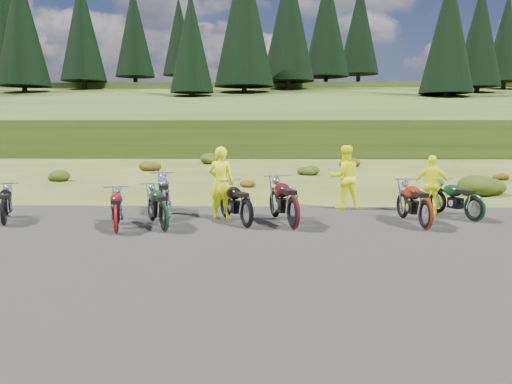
{
  "coord_description": "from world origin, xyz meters",
  "views": [
    {
      "loc": [
        0.66,
        -11.04,
        2.43
      ],
      "look_at": [
        0.28,
        1.21,
        0.83
      ],
      "focal_mm": 35.0,
      "sensor_mm": 36.0,
      "label": 1
    }
  ],
  "objects_px": {
    "person_middle": "(221,184)",
    "motorcycle_7": "(474,223)",
    "motorcycle_0": "(4,227)",
    "motorcycle_3": "(165,220)"
  },
  "relations": [
    {
      "from": "motorcycle_7",
      "to": "person_middle",
      "type": "relative_size",
      "value": 1.03
    },
    {
      "from": "motorcycle_7",
      "to": "motorcycle_3",
      "type": "bearing_deg",
      "value": 64.94
    },
    {
      "from": "motorcycle_3",
      "to": "motorcycle_7",
      "type": "distance_m",
      "value": 8.01
    },
    {
      "from": "motorcycle_0",
      "to": "motorcycle_3",
      "type": "height_order",
      "value": "motorcycle_3"
    },
    {
      "from": "motorcycle_0",
      "to": "motorcycle_7",
      "type": "height_order",
      "value": "motorcycle_7"
    },
    {
      "from": "person_middle",
      "to": "motorcycle_7",
      "type": "bearing_deg",
      "value": -168.9
    },
    {
      "from": "motorcycle_0",
      "to": "motorcycle_3",
      "type": "distance_m",
      "value": 3.89
    },
    {
      "from": "person_middle",
      "to": "motorcycle_0",
      "type": "bearing_deg",
      "value": 23.37
    },
    {
      "from": "motorcycle_3",
      "to": "person_middle",
      "type": "distance_m",
      "value": 1.79
    },
    {
      "from": "motorcycle_0",
      "to": "motorcycle_3",
      "type": "relative_size",
      "value": 0.84
    }
  ]
}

